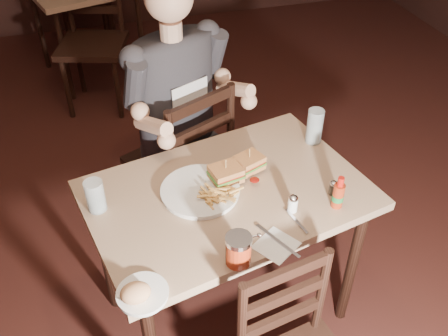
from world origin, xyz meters
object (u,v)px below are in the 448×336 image
object	(u,v)px
chair_far	(179,162)
hot_sauce	(339,192)
main_table	(227,208)
glass_left	(95,196)
diner	(180,82)
glass_right	(315,126)
dinner_plate	(200,192)
bg_chair_near	(92,45)
syrup_dispenser	(238,250)
side_plate	(143,295)

from	to	relation	value
chair_far	hot_sauce	distance (m)	0.99
main_table	glass_left	xyz separation A→B (m)	(-0.50, 0.04, 0.16)
diner	glass_right	world-z (taller)	diner
dinner_plate	glass_right	distance (m)	0.61
chair_far	bg_chair_near	xyz separation A→B (m)	(-0.32, 1.51, 0.02)
bg_chair_near	dinner_plate	xyz separation A→B (m)	(0.30, -2.10, 0.28)
bg_chair_near	dinner_plate	world-z (taller)	bg_chair_near
chair_far	hot_sauce	size ratio (longest dim) A/B	6.82
bg_chair_near	syrup_dispenser	size ratio (longest dim) A/B	8.62
hot_sauce	syrup_dispenser	world-z (taller)	hot_sauce
diner	glass_left	bearing A→B (deg)	-155.19
syrup_dispenser	diner	bearing A→B (deg)	77.66
diner	glass_left	distance (m)	0.69
side_plate	glass_left	bearing A→B (deg)	102.75
bg_chair_near	side_plate	bearing A→B (deg)	-72.64
bg_chair_near	hot_sauce	world-z (taller)	bg_chair_near
glass_left	glass_right	world-z (taller)	glass_right
dinner_plate	syrup_dispenser	xyz separation A→B (m)	(0.04, -0.37, 0.05)
main_table	hot_sauce	distance (m)	0.45
chair_far	hot_sauce	world-z (taller)	chair_far
glass_left	syrup_dispenser	distance (m)	0.59
side_plate	syrup_dispenser	bearing A→B (deg)	8.60
glass_right	hot_sauce	distance (m)	0.42
diner	dinner_plate	world-z (taller)	diner
hot_sauce	chair_far	bearing A→B (deg)	119.67
chair_far	glass_right	bearing A→B (deg)	119.62
side_plate	chair_far	bearing A→B (deg)	72.52
glass_right	syrup_dispenser	size ratio (longest dim) A/B	1.39
dinner_plate	glass_left	xyz separation A→B (m)	(-0.39, 0.02, 0.06)
dinner_plate	glass_left	distance (m)	0.40
main_table	diner	size ratio (longest dim) A/B	1.27
glass_right	diner	bearing A→B (deg)	146.80
hot_sauce	syrup_dispenser	xyz separation A→B (m)	(-0.44, -0.16, -0.01)
main_table	diner	bearing A→B (deg)	96.18
glass_left	dinner_plate	bearing A→B (deg)	-3.44
glass_left	main_table	bearing A→B (deg)	-4.79
bg_chair_near	side_plate	size ratio (longest dim) A/B	6.14
bg_chair_near	glass_left	xyz separation A→B (m)	(-0.10, -2.07, 0.34)
diner	glass_left	size ratio (longest dim) A/B	7.29
glass_right	side_plate	world-z (taller)	glass_right
chair_far	dinner_plate	distance (m)	0.66
dinner_plate	main_table	bearing A→B (deg)	-9.71
diner	side_plate	distance (m)	1.04
diner	glass_left	world-z (taller)	diner
bg_chair_near	glass_right	bearing A→B (deg)	-48.15
glass_left	hot_sauce	world-z (taller)	hot_sauce
main_table	side_plate	xyz separation A→B (m)	(-0.40, -0.40, 0.10)
diner	glass_right	bearing A→B (deg)	-58.16
diner	hot_sauce	world-z (taller)	diner
dinner_plate	side_plate	distance (m)	0.51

